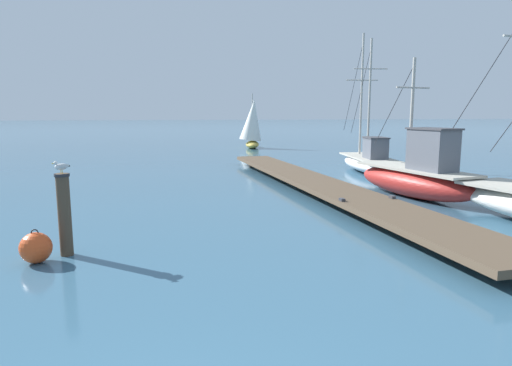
{
  "coord_description": "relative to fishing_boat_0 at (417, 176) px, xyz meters",
  "views": [
    {
      "loc": [
        0.37,
        -1.99,
        2.91
      ],
      "look_at": [
        2.39,
        7.38,
        1.4
      ],
      "focal_mm": 31.05,
      "sensor_mm": 36.0,
      "label": 1
    }
  ],
  "objects": [
    {
      "name": "floating_dock",
      "position": [
        -3.08,
        1.68,
        -0.4
      ],
      "size": [
        2.65,
        19.68,
        0.53
      ],
      "color": "brown",
      "rests_on": "ground"
    },
    {
      "name": "mooring_buoy",
      "position": [
        -11.15,
        -4.63,
        -0.45
      ],
      "size": [
        0.61,
        0.61,
        0.68
      ],
      "color": "#E04C1E",
      "rests_on": "ground"
    },
    {
      "name": "fishing_boat_0",
      "position": [
        0.0,
        0.0,
        0.0
      ],
      "size": [
        2.49,
        5.57,
        4.81
      ],
      "color": "#AD2823",
      "rests_on": "ground"
    },
    {
      "name": "fishing_boat_1",
      "position": [
        1.56,
        6.69,
        -0.21
      ],
      "size": [
        2.71,
        7.98,
        7.03
      ],
      "color": "silver",
      "rests_on": "ground"
    },
    {
      "name": "perched_seagull",
      "position": [
        -10.66,
        -4.24,
        1.1
      ],
      "size": [
        0.31,
        0.3,
        0.27
      ],
      "color": "gold",
      "rests_on": "mooring_piling"
    },
    {
      "name": "mooring_piling",
      "position": [
        -10.66,
        -4.25,
        0.13
      ],
      "size": [
        0.3,
        0.3,
        1.71
      ],
      "color": "#4C3D2D",
      "rests_on": "ground"
    },
    {
      "name": "distant_sailboat",
      "position": [
        -1.08,
        22.95,
        1.25
      ],
      "size": [
        2.5,
        3.82,
        4.55
      ],
      "color": "gold",
      "rests_on": "ground"
    }
  ]
}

